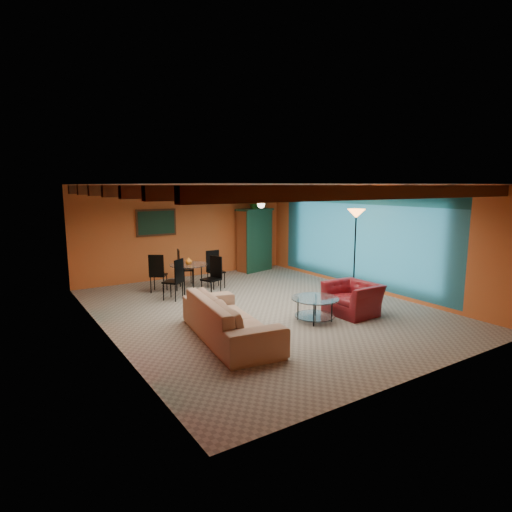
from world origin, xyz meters
TOP-DOWN VIEW (x-y plane):
  - room at (0.00, 0.11)m, footprint 6.52×8.01m
  - sofa at (-1.46, -1.21)m, footprint 1.35×2.69m
  - armchair at (1.41, -1.35)m, footprint 0.93×1.06m
  - coffee_table at (0.45, -1.27)m, footprint 0.96×0.96m
  - dining_table at (-0.71, 2.24)m, footprint 1.94×1.94m
  - armoire at (2.20, 3.70)m, footprint 1.18×0.77m
  - floor_lamp at (2.65, -0.17)m, footprint 0.58×0.58m
  - ceiling_fan at (0.00, 0.00)m, footprint 1.50×1.50m
  - painting at (-0.90, 3.96)m, footprint 1.05×0.03m
  - potted_plant at (2.20, 3.70)m, footprint 0.55×0.52m
  - vase at (-0.71, 2.24)m, footprint 0.22×0.22m

SIDE VIEW (x-z plane):
  - coffee_table at x=0.45m, z-range 0.00..0.48m
  - armchair at x=1.41m, z-range 0.00..0.67m
  - sofa at x=-1.46m, z-range 0.00..0.75m
  - dining_table at x=-0.71m, z-range 0.00..0.99m
  - armoire at x=2.20m, z-range 0.00..1.90m
  - floor_lamp at x=2.65m, z-range 0.00..2.12m
  - vase at x=-0.71m, z-range 0.99..1.18m
  - painting at x=-0.90m, z-range 1.32..1.97m
  - potted_plant at x=2.20m, z-range 1.90..2.38m
  - ceiling_fan at x=0.00m, z-range 2.14..2.58m
  - room at x=0.00m, z-range 1.01..3.72m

